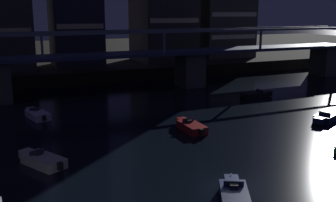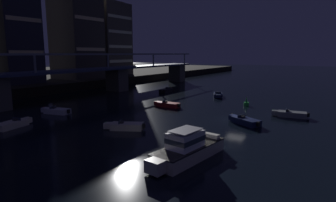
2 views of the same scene
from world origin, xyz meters
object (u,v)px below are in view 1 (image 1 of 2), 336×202
object	(u,v)px
speedboat_mid_right	(256,95)
speedboat_far_center	(234,196)
speedboat_mid_left	(37,114)
speedboat_mid_center	(191,126)
tower_east_low	(221,3)
speedboat_far_left	(326,117)
speedboat_far_right	(42,160)
river_bridge	(103,65)

from	to	relation	value
speedboat_mid_right	speedboat_far_center	xyz separation A→B (m)	(-20.72, -25.92, 0.00)
speedboat_mid_left	speedboat_mid_center	world-z (taller)	same
speedboat_far_center	tower_east_low	bearing A→B (deg)	59.69
tower_east_low	speedboat_far_center	xyz separation A→B (m)	(-33.93, -58.03, -13.68)
speedboat_far_left	speedboat_far_center	size ratio (longest dim) A/B	1.02
speedboat_mid_center	speedboat_mid_right	bearing A→B (deg)	33.44
speedboat_mid_left	speedboat_far_right	distance (m)	15.42
river_bridge	speedboat_far_center	size ratio (longest dim) A/B	19.26
river_bridge	speedboat_mid_left	distance (m)	15.73
speedboat_far_right	tower_east_low	bearing A→B (deg)	46.06
speedboat_mid_left	speedboat_mid_right	bearing A→B (deg)	-2.16
tower_east_low	speedboat_far_center	bearing A→B (deg)	-120.31
speedboat_far_right	speedboat_far_left	bearing A→B (deg)	1.20
speedboat_mid_left	speedboat_far_left	xyz separation A→B (m)	(29.99, -14.72, 0.00)
speedboat_mid_center	speedboat_mid_right	world-z (taller)	same
speedboat_mid_center	speedboat_mid_left	bearing A→B (deg)	140.42
river_bridge	speedboat_mid_right	world-z (taller)	river_bridge
speedboat_far_center	speedboat_mid_left	bearing A→B (deg)	109.32
tower_east_low	speedboat_far_center	size ratio (longest dim) A/B	4.91
speedboat_far_center	speedboat_far_right	distance (m)	15.87
speedboat_mid_center	speedboat_far_right	size ratio (longest dim) A/B	1.06
river_bridge	speedboat_mid_left	world-z (taller)	river_bridge
speedboat_mid_left	speedboat_mid_right	xyz separation A→B (m)	(30.21, -1.14, 0.00)
tower_east_low	speedboat_far_right	xyz separation A→B (m)	(-44.65, -46.34, -13.68)
speedboat_far_left	speedboat_far_right	distance (m)	31.23
speedboat_mid_right	speedboat_far_right	distance (m)	34.52
speedboat_mid_center	speedboat_mid_right	xyz separation A→B (m)	(16.03, 10.59, 0.00)
speedboat_far_right	speedboat_mid_left	bearing A→B (deg)	85.41
speedboat_far_left	speedboat_far_right	world-z (taller)	same
speedboat_mid_left	speedboat_far_left	world-z (taller)	same
speedboat_far_center	river_bridge	bearing A→B (deg)	88.02
tower_east_low	speedboat_mid_right	size ratio (longest dim) A/B	4.62
speedboat_mid_left	speedboat_mid_center	distance (m)	18.40
river_bridge	speedboat_far_right	distance (m)	29.02
river_bridge	speedboat_far_right	bearing A→B (deg)	-114.73
tower_east_low	speedboat_mid_left	size ratio (longest dim) A/B	4.62
speedboat_far_left	speedboat_far_right	bearing A→B (deg)	-178.80
river_bridge	speedboat_mid_right	bearing A→B (deg)	-31.51
speedboat_mid_left	speedboat_mid_center	xyz separation A→B (m)	(14.18, -11.73, 0.00)
river_bridge	speedboat_far_right	size ratio (longest dim) A/B	19.26
river_bridge	speedboat_far_right	xyz separation A→B (m)	(-12.03, -26.13, -3.87)
speedboat_mid_right	speedboat_far_left	bearing A→B (deg)	-90.93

